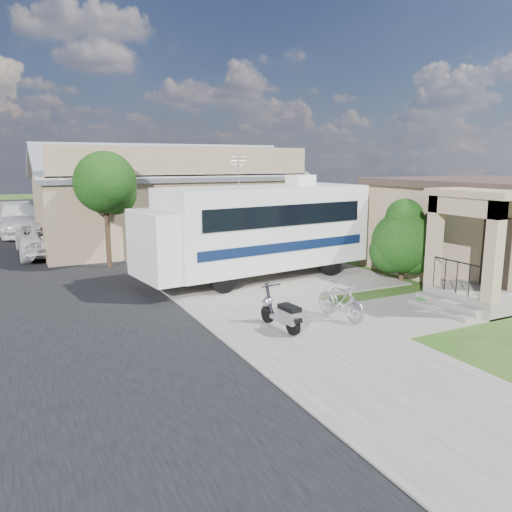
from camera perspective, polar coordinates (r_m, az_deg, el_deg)
name	(u,v)px	position (r m, az deg, el deg)	size (l,w,h in m)	color
ground	(313,316)	(13.85, 6.52, -6.86)	(120.00, 120.00, 0.00)	#183C10
street_slab	(6,271)	(21.45, -26.62, -1.59)	(9.00, 80.00, 0.02)	black
sidewalk_slab	(170,257)	(22.34, -9.77, -0.08)	(4.00, 80.00, 0.06)	#5E5B55
driveway_slab	(280,276)	(18.31, 2.82, -2.35)	(7.00, 6.00, 0.05)	#5E5B55
walk_slab	(422,311)	(14.93, 18.42, -5.95)	(4.00, 3.00, 0.05)	#5E5B55
house	(495,227)	(20.53, 25.66, 3.00)	(9.47, 7.80, 3.54)	#8E755A
warehouse	(165,205)	(26.13, -10.34, 5.80)	(12.50, 8.40, 5.04)	#79604B
street_tree_a	(108,186)	(20.42, -16.61, 7.73)	(2.44, 2.40, 4.58)	black
street_tree_b	(75,175)	(30.31, -19.99, 8.66)	(2.44, 2.40, 4.73)	black
street_tree_c	(60,176)	(39.27, -21.53, 8.48)	(2.44, 2.40, 4.42)	black
motorhome	(257,228)	(17.72, 0.12, 3.26)	(8.72, 3.70, 4.33)	silver
shrub	(403,239)	(18.14, 16.48, 1.83)	(2.39, 2.28, 2.93)	black
scooter	(283,314)	(12.43, 3.05, -6.60)	(0.56, 1.61, 1.06)	black
bicycle	(340,302)	(13.46, 9.57, -5.26)	(0.47, 1.65, 0.99)	#A2A1A9
pickup_truck	(47,238)	(24.49, -22.75, 1.90)	(2.50, 5.41, 1.50)	silver
van	(19,219)	(31.78, -25.48, 3.81)	(2.51, 6.17, 1.79)	silver
garden_hose	(423,302)	(15.61, 18.57, -5.01)	(0.37, 0.37, 0.17)	#166F1D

